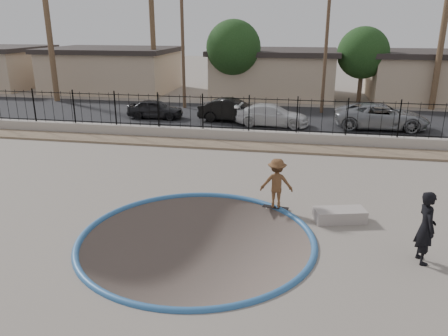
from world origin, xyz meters
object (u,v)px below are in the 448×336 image
videographer (426,227)px  concrete_ledge (340,215)px  car_b (233,110)px  car_d (381,116)px  car_a (155,109)px  skateboard (276,207)px  car_c (272,115)px  skater (276,186)px

videographer → concrete_ledge: bearing=34.6°
car_b → car_d: 9.01m
videographer → car_a: videographer is taller
skateboard → car_b: bearing=114.5°
videographer → skateboard: bearing=48.3°
skateboard → concrete_ledge: 2.16m
skateboard → car_c: (-1.21, 12.64, 0.62)m
videographer → car_c: size_ratio=0.45×
skater → concrete_ledge: (2.08, -0.55, -0.65)m
car_d → car_b: bearing=87.7°
car_b → car_d: (9.01, -0.32, 0.04)m
skater → car_a: skater is taller
concrete_ledge → car_a: (-11.06, 13.95, 0.45)m
concrete_ledge → skater: bearing=165.1°
car_a → concrete_ledge: bearing=-142.6°
videographer → car_a: (-13.05, 16.12, -0.34)m
skateboard → concrete_ledge: (2.08, -0.55, 0.14)m
concrete_ledge → videographer: bearing=-47.5°
skateboard → car_b: car_b is taller
car_a → car_c: size_ratio=0.82×
videographer → car_d: (1.15, 15.80, -0.21)m
concrete_ledge → car_d: bearing=77.1°
concrete_ledge → car_d: car_d is taller
skater → skateboard: skater is taller
car_a → car_d: car_d is taller
concrete_ledge → car_a: 17.81m
car_b → car_a: bearing=92.5°
skateboard → car_a: size_ratio=0.25×
skater → car_c: bearing=-89.1°
videographer → car_a: bearing=31.0°
car_a → skateboard: bearing=-147.2°
concrete_ledge → car_c: bearing=104.0°
car_d → car_a: bearing=88.5°
skater → car_c: skater is taller
skater → car_b: skater is taller
car_a → car_c: car_c is taller
skater → concrete_ledge: size_ratio=1.06×
concrete_ledge → car_a: car_a is taller
car_b → car_c: size_ratio=0.97×
skater → concrete_ledge: 2.25m
car_a → car_d: 14.20m
car_b → car_c: (2.58, -0.76, -0.06)m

